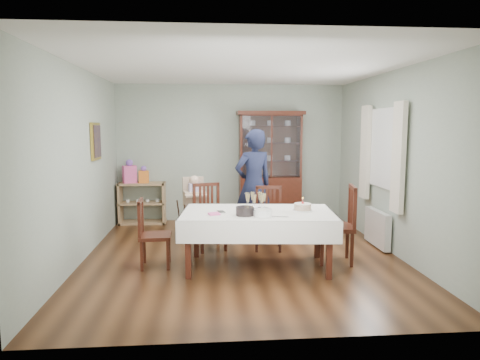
{
  "coord_description": "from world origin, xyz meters",
  "views": [
    {
      "loc": [
        -0.52,
        -6.05,
        1.88
      ],
      "look_at": [
        -0.01,
        0.2,
        1.09
      ],
      "focal_mm": 32.0,
      "sensor_mm": 36.0,
      "label": 1
    }
  ],
  "objects": [
    {
      "name": "birthday_cake",
      "position": [
        0.77,
        -0.52,
        0.81
      ],
      "size": [
        0.26,
        0.26,
        0.18
      ],
      "color": "white",
      "rests_on": "dining_table"
    },
    {
      "name": "radiator",
      "position": [
        2.16,
        0.3,
        0.3
      ],
      "size": [
        0.1,
        0.8,
        0.55
      ],
      "primitive_type": "cube",
      "color": "white",
      "rests_on": "floor"
    },
    {
      "name": "woman",
      "position": [
        0.27,
        0.9,
        0.92
      ],
      "size": [
        0.79,
        0.66,
        1.84
      ],
      "primitive_type": "imported",
      "rotation": [
        0.0,
        0.0,
        3.54
      ],
      "color": "black",
      "rests_on": "floor"
    },
    {
      "name": "floor",
      "position": [
        0.0,
        0.0,
        0.0
      ],
      "size": [
        5.0,
        5.0,
        0.0
      ],
      "primitive_type": "plane",
      "color": "#593319",
      "rests_on": "ground"
    },
    {
      "name": "chair_far_right",
      "position": [
        0.44,
        0.33,
        0.28
      ],
      "size": [
        0.49,
        0.49,
        0.95
      ],
      "rotation": [
        0.0,
        0.0,
        -0.15
      ],
      "color": "#431910",
      "rests_on": "floor"
    },
    {
      "name": "gift_bag_pink",
      "position": [
        -1.97,
        2.26,
        1.0
      ],
      "size": [
        0.29,
        0.24,
        0.46
      ],
      "color": "#ED579B",
      "rests_on": "sideboard"
    },
    {
      "name": "picture_frame",
      "position": [
        -2.22,
        0.8,
        1.65
      ],
      "size": [
        0.04,
        0.48,
        0.58
      ],
      "primitive_type": "cube",
      "color": "gold",
      "rests_on": "room_shell"
    },
    {
      "name": "sideboard",
      "position": [
        -1.75,
        2.28,
        0.4
      ],
      "size": [
        0.9,
        0.38,
        0.8
      ],
      "color": "tan",
      "rests_on": "floor"
    },
    {
      "name": "china_cabinet",
      "position": [
        0.75,
        2.26,
        1.12
      ],
      "size": [
        1.3,
        0.48,
        2.18
      ],
      "color": "#431910",
      "rests_on": "floor"
    },
    {
      "name": "napkin_stack",
      "position": [
        -0.41,
        -0.67,
        0.77
      ],
      "size": [
        0.17,
        0.17,
        0.02
      ],
      "primitive_type": "cube",
      "rotation": [
        0.0,
        0.0,
        0.26
      ],
      "color": "#ED579B",
      "rests_on": "dining_table"
    },
    {
      "name": "chair_end_left",
      "position": [
        -1.21,
        -0.39,
        0.27
      ],
      "size": [
        0.43,
        0.43,
        0.92
      ],
      "rotation": [
        0.0,
        0.0,
        1.61
      ],
      "color": "#431910",
      "rests_on": "floor"
    },
    {
      "name": "plate_stack_white",
      "position": [
        0.19,
        -0.85,
        0.81
      ],
      "size": [
        0.29,
        0.29,
        0.1
      ],
      "primitive_type": "cylinder",
      "rotation": [
        0.0,
        0.0,
        0.38
      ],
      "color": "white",
      "rests_on": "dining_table"
    },
    {
      "name": "dining_table",
      "position": [
        0.17,
        -0.52,
        0.38
      ],
      "size": [
        2.1,
        1.33,
        0.76
      ],
      "rotation": [
        0.0,
        0.0,
        -0.09
      ],
      "color": "#431910",
      "rests_on": "floor"
    },
    {
      "name": "window",
      "position": [
        2.22,
        0.3,
        1.55
      ],
      "size": [
        0.04,
        1.02,
        1.22
      ],
      "primitive_type": "cube",
      "color": "white",
      "rests_on": "room_shell"
    },
    {
      "name": "gift_bag_orange",
      "position": [
        -1.7,
        2.26,
        0.95
      ],
      "size": [
        0.18,
        0.13,
        0.33
      ],
      "color": "orange",
      "rests_on": "sideboard"
    },
    {
      "name": "high_chair",
      "position": [
        -0.7,
        1.01,
        0.42
      ],
      "size": [
        0.56,
        0.56,
        1.07
      ],
      "rotation": [
        0.0,
        0.0,
        0.19
      ],
      "color": "black",
      "rests_on": "floor"
    },
    {
      "name": "curtain_left",
      "position": [
        2.16,
        -0.32,
        1.45
      ],
      "size": [
        0.07,
        0.3,
        1.55
      ],
      "primitive_type": "cube",
      "color": "silver",
      "rests_on": "room_shell"
    },
    {
      "name": "champagne_tray",
      "position": [
        0.15,
        -0.44,
        0.83
      ],
      "size": [
        0.39,
        0.39,
        0.23
      ],
      "color": "silver",
      "rests_on": "dining_table"
    },
    {
      "name": "curtain_right",
      "position": [
        2.16,
        0.92,
        1.45
      ],
      "size": [
        0.07,
        0.3,
        1.55
      ],
      "primitive_type": "cube",
      "color": "silver",
      "rests_on": "room_shell"
    },
    {
      "name": "chair_far_left",
      "position": [
        -0.46,
        0.4,
        0.3
      ],
      "size": [
        0.56,
        0.56,
        1.0
      ],
      "rotation": [
        0.0,
        0.0,
        0.28
      ],
      "color": "#431910",
      "rests_on": "floor"
    },
    {
      "name": "cutlery",
      "position": [
        -0.36,
        -0.52,
        0.77
      ],
      "size": [
        0.14,
        0.18,
        0.01
      ],
      "primitive_type": null,
      "rotation": [
        0.0,
        0.0,
        0.21
      ],
      "color": "silver",
      "rests_on": "dining_table"
    },
    {
      "name": "plate_stack_dark",
      "position": [
        -0.03,
        -0.75,
        0.81
      ],
      "size": [
        0.28,
        0.28,
        0.11
      ],
      "primitive_type": "cylinder",
      "rotation": [
        0.0,
        0.0,
        0.25
      ],
      "color": "black",
      "rests_on": "dining_table"
    },
    {
      "name": "chair_end_right",
      "position": [
        1.29,
        -0.39,
        0.32
      ],
      "size": [
        0.56,
        0.56,
        1.07
      ],
      "rotation": [
        0.0,
        0.0,
        -1.74
      ],
      "color": "#431910",
      "rests_on": "floor"
    },
    {
      "name": "room_shell",
      "position": [
        0.0,
        0.53,
        1.7
      ],
      "size": [
        5.0,
        5.0,
        5.0
      ],
      "color": "#9EAA99",
      "rests_on": "floor"
    },
    {
      "name": "cake_knife",
      "position": [
        0.38,
        -0.89,
        0.77
      ],
      "size": [
        0.25,
        0.08,
        0.01
      ],
      "primitive_type": "cube",
      "rotation": [
        0.0,
        0.0,
        -0.25
      ],
      "color": "silver",
      "rests_on": "dining_table"
    }
  ]
}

